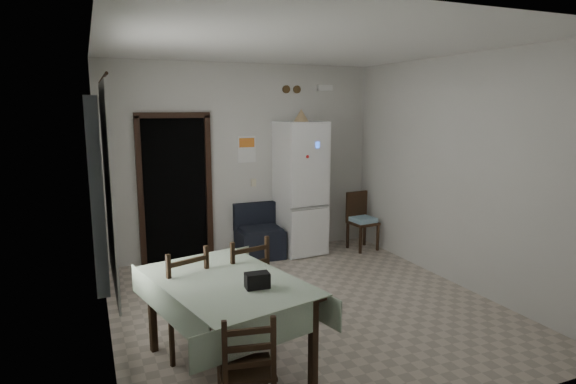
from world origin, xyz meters
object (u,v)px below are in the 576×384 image
(dining_table, at_px, (227,325))
(navy_seat, at_px, (260,231))
(dining_chair_far_right, at_px, (241,284))
(dining_chair_far_left, at_px, (179,299))
(fridge, at_px, (300,188))
(dining_chair_near_head, at_px, (247,368))
(corner_chair, at_px, (363,221))

(dining_table, bearing_deg, navy_seat, 51.94)
(dining_table, relative_size, dining_chair_far_right, 1.53)
(dining_chair_far_left, bearing_deg, dining_chair_far_right, 172.98)
(fridge, distance_m, navy_seat, 0.92)
(dining_chair_far_right, height_order, dining_chair_near_head, dining_chair_far_right)
(dining_table, distance_m, dining_chair_far_left, 0.57)
(navy_seat, distance_m, dining_table, 3.17)
(corner_chair, height_order, dining_table, corner_chair)
(fridge, bearing_deg, dining_chair_far_right, -130.31)
(fridge, xyz_separation_m, corner_chair, (0.97, -0.27, -0.56))
(navy_seat, bearing_deg, dining_chair_far_left, -122.61)
(dining_chair_near_head, bearing_deg, navy_seat, -100.48)
(fridge, bearing_deg, corner_chair, -19.60)
(fridge, relative_size, navy_seat, 2.56)
(dining_chair_far_left, bearing_deg, fridge, -152.95)
(dining_chair_far_left, relative_size, dining_chair_far_right, 1.01)
(corner_chair, xyz_separation_m, dining_table, (-2.97, -2.61, -0.05))
(fridge, relative_size, dining_chair_far_left, 1.98)
(corner_chair, height_order, dining_chair_far_left, dining_chair_far_left)
(dining_chair_far_left, xyz_separation_m, dining_chair_near_head, (0.25, -1.25, -0.07))
(navy_seat, distance_m, dining_chair_far_left, 2.93)
(navy_seat, distance_m, corner_chair, 1.67)
(dining_chair_far_right, bearing_deg, corner_chair, -153.89)
(dining_chair_near_head, bearing_deg, corner_chair, -121.50)
(dining_table, bearing_deg, dining_chair_near_head, -109.05)
(dining_chair_far_left, bearing_deg, dining_chair_near_head, 82.02)
(fridge, bearing_deg, dining_chair_near_head, -123.48)
(dining_table, distance_m, dining_chair_far_right, 0.69)
(fridge, distance_m, dining_chair_far_left, 3.39)
(dining_chair_far_left, height_order, dining_chair_near_head, dining_chair_far_left)
(corner_chair, bearing_deg, dining_chair_far_left, -152.70)
(navy_seat, xyz_separation_m, corner_chair, (1.65, -0.27, 0.06))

